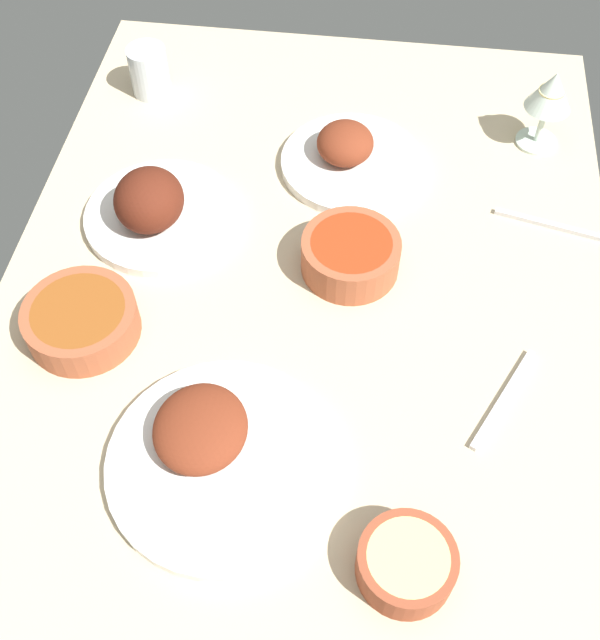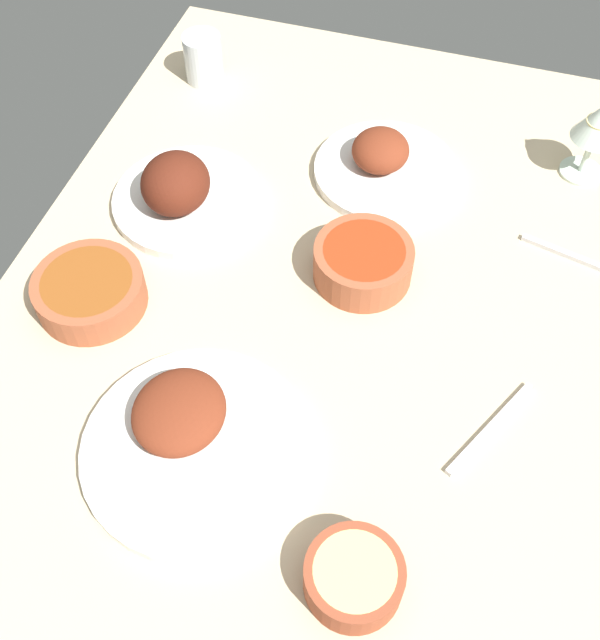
{
  "view_description": "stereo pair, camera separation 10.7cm",
  "coord_description": "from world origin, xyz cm",
  "px_view_note": "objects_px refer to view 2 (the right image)",
  "views": [
    {
      "loc": [
        -62.69,
        -8.19,
        92.76
      ],
      "look_at": [
        0.0,
        0.0,
        6.0
      ],
      "focal_mm": 43.35,
      "sensor_mm": 36.0,
      "label": 1
    },
    {
      "loc": [
        -60.4,
        -18.67,
        92.76
      ],
      "look_at": [
        0.0,
        0.0,
        6.0
      ],
      "focal_mm": 43.35,
      "sensor_mm": 36.0,
      "label": 2
    }
  ],
  "objects_px": {
    "plate_far_side": "(182,191)",
    "bowl_soup": "(90,291)",
    "bowl_potatoes": "(354,577)",
    "spoon_loose": "(490,428)",
    "bowl_sauce": "(363,262)",
    "water_tumbler": "(203,58)",
    "wine_glass": "(599,125)",
    "plate_center_main": "(191,435)",
    "fork_loose": "(577,258)",
    "plate_near_viewer": "(384,164)"
  },
  "relations": [
    {
      "from": "bowl_sauce",
      "to": "plate_far_side",
      "type": "bearing_deg",
      "value": 80.23
    },
    {
      "from": "bowl_soup",
      "to": "bowl_potatoes",
      "type": "xyz_separation_m",
      "value": [
        -0.28,
        -0.46,
        -0.0
      ]
    },
    {
      "from": "water_tumbler",
      "to": "plate_near_viewer",
      "type": "bearing_deg",
      "value": -111.72
    },
    {
      "from": "plate_far_side",
      "to": "bowl_potatoes",
      "type": "xyz_separation_m",
      "value": [
        -0.5,
        -0.41,
        -0.01
      ]
    },
    {
      "from": "wine_glass",
      "to": "bowl_potatoes",
      "type": "bearing_deg",
      "value": 166.29
    },
    {
      "from": "bowl_potatoes",
      "to": "fork_loose",
      "type": "relative_size",
      "value": 0.66
    },
    {
      "from": "wine_glass",
      "to": "water_tumbler",
      "type": "bearing_deg",
      "value": 85.83
    },
    {
      "from": "plate_far_side",
      "to": "bowl_soup",
      "type": "height_order",
      "value": "plate_far_side"
    },
    {
      "from": "plate_center_main",
      "to": "fork_loose",
      "type": "height_order",
      "value": "plate_center_main"
    },
    {
      "from": "bowl_soup",
      "to": "fork_loose",
      "type": "relative_size",
      "value": 0.91
    },
    {
      "from": "bowl_potatoes",
      "to": "fork_loose",
      "type": "xyz_separation_m",
      "value": [
        0.57,
        -0.2,
        -0.02
      ]
    },
    {
      "from": "plate_near_viewer",
      "to": "bowl_sauce",
      "type": "bearing_deg",
      "value": -174.52
    },
    {
      "from": "plate_far_side",
      "to": "bowl_potatoes",
      "type": "bearing_deg",
      "value": -140.51
    },
    {
      "from": "water_tumbler",
      "to": "plate_far_side",
      "type": "bearing_deg",
      "value": -164.61
    },
    {
      "from": "wine_glass",
      "to": "water_tumbler",
      "type": "height_order",
      "value": "wine_glass"
    },
    {
      "from": "bowl_sauce",
      "to": "water_tumbler",
      "type": "height_order",
      "value": "water_tumbler"
    },
    {
      "from": "plate_center_main",
      "to": "water_tumbler",
      "type": "distance_m",
      "value": 0.75
    },
    {
      "from": "wine_glass",
      "to": "water_tumbler",
      "type": "distance_m",
      "value": 0.69
    },
    {
      "from": "water_tumbler",
      "to": "fork_loose",
      "type": "xyz_separation_m",
      "value": [
        -0.25,
        -0.69,
        -0.04
      ]
    },
    {
      "from": "wine_glass",
      "to": "plate_near_viewer",
      "type": "bearing_deg",
      "value": 107.48
    },
    {
      "from": "bowl_soup",
      "to": "water_tumbler",
      "type": "xyz_separation_m",
      "value": [
        0.53,
        0.04,
        0.02
      ]
    },
    {
      "from": "bowl_potatoes",
      "to": "spoon_loose",
      "type": "relative_size",
      "value": 0.64
    },
    {
      "from": "bowl_sauce",
      "to": "fork_loose",
      "type": "relative_size",
      "value": 0.85
    },
    {
      "from": "plate_near_viewer",
      "to": "fork_loose",
      "type": "relative_size",
      "value": 1.37
    },
    {
      "from": "plate_near_viewer",
      "to": "bowl_soup",
      "type": "bearing_deg",
      "value": 138.92
    },
    {
      "from": "plate_far_side",
      "to": "plate_near_viewer",
      "type": "bearing_deg",
      "value": -59.26
    },
    {
      "from": "bowl_sauce",
      "to": "bowl_soup",
      "type": "distance_m",
      "value": 0.39
    },
    {
      "from": "bowl_sauce",
      "to": "bowl_soup",
      "type": "xyz_separation_m",
      "value": [
        -0.16,
        0.36,
        -0.0
      ]
    },
    {
      "from": "bowl_soup",
      "to": "wine_glass",
      "type": "xyz_separation_m",
      "value": [
        0.48,
        -0.65,
        0.07
      ]
    },
    {
      "from": "bowl_potatoes",
      "to": "spoon_loose",
      "type": "xyz_separation_m",
      "value": [
        0.24,
        -0.12,
        -0.02
      ]
    },
    {
      "from": "bowl_soup",
      "to": "plate_far_side",
      "type": "bearing_deg",
      "value": -13.53
    },
    {
      "from": "plate_near_viewer",
      "to": "bowl_sauce",
      "type": "relative_size",
      "value": 1.62
    },
    {
      "from": "plate_center_main",
      "to": "water_tumbler",
      "type": "xyz_separation_m",
      "value": [
        0.7,
        0.26,
        0.02
      ]
    },
    {
      "from": "plate_center_main",
      "to": "wine_glass",
      "type": "distance_m",
      "value": 0.78
    },
    {
      "from": "water_tumbler",
      "to": "fork_loose",
      "type": "bearing_deg",
      "value": -109.48
    },
    {
      "from": "plate_center_main",
      "to": "bowl_soup",
      "type": "height_order",
      "value": "plate_center_main"
    },
    {
      "from": "wine_glass",
      "to": "spoon_loose",
      "type": "relative_size",
      "value": 0.79
    },
    {
      "from": "plate_near_viewer",
      "to": "plate_center_main",
      "type": "height_order",
      "value": "plate_near_viewer"
    },
    {
      "from": "plate_far_side",
      "to": "bowl_soup",
      "type": "distance_m",
      "value": 0.22
    },
    {
      "from": "plate_center_main",
      "to": "wine_glass",
      "type": "xyz_separation_m",
      "value": [
        0.65,
        -0.43,
        0.08
      ]
    },
    {
      "from": "plate_near_viewer",
      "to": "bowl_sauce",
      "type": "height_order",
      "value": "plate_near_viewer"
    },
    {
      "from": "plate_near_viewer",
      "to": "plate_far_side",
      "type": "relative_size",
      "value": 0.98
    },
    {
      "from": "spoon_loose",
      "to": "wine_glass",
      "type": "bearing_deg",
      "value": 19.59
    },
    {
      "from": "plate_near_viewer",
      "to": "bowl_potatoes",
      "type": "height_order",
      "value": "plate_near_viewer"
    },
    {
      "from": "plate_center_main",
      "to": "bowl_potatoes",
      "type": "distance_m",
      "value": 0.27
    },
    {
      "from": "plate_near_viewer",
      "to": "fork_loose",
      "type": "distance_m",
      "value": 0.34
    },
    {
      "from": "fork_loose",
      "to": "plate_far_side",
      "type": "bearing_deg",
      "value": -160.28
    },
    {
      "from": "fork_loose",
      "to": "bowl_potatoes",
      "type": "bearing_deg",
      "value": -96.15
    },
    {
      "from": "plate_near_viewer",
      "to": "bowl_sauce",
      "type": "xyz_separation_m",
      "value": [
        -0.22,
        -0.02,
        0.01
      ]
    },
    {
      "from": "bowl_sauce",
      "to": "spoon_loose",
      "type": "xyz_separation_m",
      "value": [
        -0.2,
        -0.22,
        -0.03
      ]
    }
  ]
}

